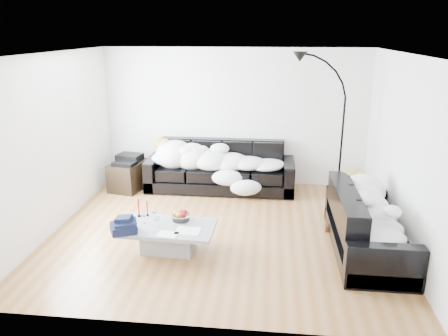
# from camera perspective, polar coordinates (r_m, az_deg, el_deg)

# --- Properties ---
(ground) EXTENTS (5.00, 5.00, 0.00)m
(ground) POSITION_cam_1_polar(r_m,az_deg,el_deg) (6.67, -0.28, -8.17)
(ground) COLOR #935C2C
(ground) RESTS_ON ground
(wall_back) EXTENTS (5.00, 0.02, 2.60)m
(wall_back) POSITION_cam_1_polar(r_m,az_deg,el_deg) (8.40, 1.46, 6.62)
(wall_back) COLOR silver
(wall_back) RESTS_ON ground
(wall_left) EXTENTS (0.02, 4.50, 2.60)m
(wall_left) POSITION_cam_1_polar(r_m,az_deg,el_deg) (6.95, -21.28, 3.08)
(wall_left) COLOR silver
(wall_left) RESTS_ON ground
(wall_right) EXTENTS (0.02, 4.50, 2.60)m
(wall_right) POSITION_cam_1_polar(r_m,az_deg,el_deg) (6.44, 22.41, 1.86)
(wall_right) COLOR silver
(wall_right) RESTS_ON ground
(ceiling) EXTENTS (5.00, 5.00, 0.00)m
(ceiling) POSITION_cam_1_polar(r_m,az_deg,el_deg) (6.01, -0.32, 14.75)
(ceiling) COLOR white
(ceiling) RESTS_ON ground
(sofa_back) EXTENTS (2.75, 0.95, 0.90)m
(sofa_back) POSITION_cam_1_polar(r_m,az_deg,el_deg) (8.19, -0.48, 0.19)
(sofa_back) COLOR black
(sofa_back) RESTS_ON ground
(sofa_right) EXTENTS (0.90, 2.10, 0.85)m
(sofa_right) POSITION_cam_1_polar(r_m,az_deg,el_deg) (6.26, 18.32, -6.64)
(sofa_right) COLOR black
(sofa_right) RESTS_ON ground
(sleeper_back) EXTENTS (2.32, 0.80, 0.46)m
(sleeper_back) POSITION_cam_1_polar(r_m,az_deg,el_deg) (8.08, -0.53, 1.46)
(sleeper_back) COLOR silver
(sleeper_back) RESTS_ON sofa_back
(sleeper_right) EXTENTS (0.76, 1.80, 0.44)m
(sleeper_right) POSITION_cam_1_polar(r_m,az_deg,el_deg) (6.18, 18.52, -4.82)
(sleeper_right) COLOR silver
(sleeper_right) RESTS_ON sofa_right
(teal_cushion) EXTENTS (0.42, 0.38, 0.20)m
(teal_cushion) POSITION_cam_1_polar(r_m,az_deg,el_deg) (6.73, 16.99, -2.09)
(teal_cushion) COLOR #0C593F
(teal_cushion) RESTS_ON sofa_right
(coffee_table) EXTENTS (1.28, 0.78, 0.37)m
(coffee_table) POSITION_cam_1_polar(r_m,az_deg,el_deg) (6.08, -7.26, -9.10)
(coffee_table) COLOR #939699
(coffee_table) RESTS_ON ground
(fruit_bowl) EXTENTS (0.28, 0.28, 0.15)m
(fruit_bowl) POSITION_cam_1_polar(r_m,az_deg,el_deg) (6.12, -5.66, -6.14)
(fruit_bowl) COLOR white
(fruit_bowl) RESTS_ON coffee_table
(wine_glass_a) EXTENTS (0.10, 0.10, 0.18)m
(wine_glass_a) POSITION_cam_1_polar(r_m,az_deg,el_deg) (6.15, -9.05, -6.02)
(wine_glass_a) COLOR white
(wine_glass_a) RESTS_ON coffee_table
(wine_glass_b) EXTENTS (0.07, 0.07, 0.16)m
(wine_glass_b) POSITION_cam_1_polar(r_m,az_deg,el_deg) (6.10, -10.40, -6.41)
(wine_glass_b) COLOR white
(wine_glass_b) RESTS_ON coffee_table
(wine_glass_c) EXTENTS (0.08, 0.08, 0.16)m
(wine_glass_c) POSITION_cam_1_polar(r_m,az_deg,el_deg) (5.97, -8.62, -6.89)
(wine_glass_c) COLOR white
(wine_glass_c) RESTS_ON coffee_table
(candle_left) EXTENTS (0.05, 0.05, 0.27)m
(candle_left) POSITION_cam_1_polar(r_m,az_deg,el_deg) (6.30, -11.09, -5.13)
(candle_left) COLOR maroon
(candle_left) RESTS_ON coffee_table
(candle_right) EXTENTS (0.05, 0.05, 0.22)m
(candle_right) POSITION_cam_1_polar(r_m,az_deg,el_deg) (6.32, -10.00, -5.25)
(candle_right) COLOR maroon
(candle_right) RESTS_ON coffee_table
(newspaper_a) EXTENTS (0.34, 0.26, 0.01)m
(newspaper_a) POSITION_cam_1_polar(r_m,az_deg,el_deg) (5.82, -4.75, -8.17)
(newspaper_a) COLOR silver
(newspaper_a) RESTS_ON coffee_table
(newspaper_b) EXTENTS (0.29, 0.22, 0.01)m
(newspaper_b) POSITION_cam_1_polar(r_m,az_deg,el_deg) (5.76, -7.38, -8.56)
(newspaper_b) COLOR silver
(newspaper_b) RESTS_ON coffee_table
(navy_jacket) EXTENTS (0.40, 0.35, 0.17)m
(navy_jacket) POSITION_cam_1_polar(r_m,az_deg,el_deg) (5.82, -12.84, -6.85)
(navy_jacket) COLOR black
(navy_jacket) RESTS_ON coffee_table
(shoes) EXTENTS (0.56, 0.47, 0.11)m
(shoes) POSITION_cam_1_polar(r_m,az_deg,el_deg) (6.89, 14.87, -7.40)
(shoes) COLOR #472311
(shoes) RESTS_ON ground
(av_cabinet) EXTENTS (0.68, 0.86, 0.52)m
(av_cabinet) POSITION_cam_1_polar(r_m,az_deg,el_deg) (8.47, -12.29, -0.95)
(av_cabinet) COLOR black
(av_cabinet) RESTS_ON ground
(stereo) EXTENTS (0.49, 0.41, 0.13)m
(stereo) POSITION_cam_1_polar(r_m,az_deg,el_deg) (8.38, -12.43, 1.17)
(stereo) COLOR black
(stereo) RESTS_ON av_cabinet
(floor_lamp) EXTENTS (0.88, 0.54, 2.26)m
(floor_lamp) POSITION_cam_1_polar(r_m,az_deg,el_deg) (7.69, 15.14, 3.66)
(floor_lamp) COLOR black
(floor_lamp) RESTS_ON ground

